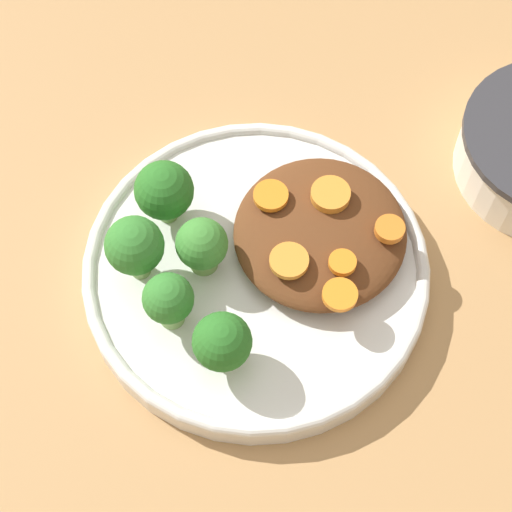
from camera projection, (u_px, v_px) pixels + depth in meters
The scene contains 14 objects.
ground_plane at pixel (256, 278), 0.59m from camera, with size 4.00×4.00×0.00m, color tan.
plate at pixel (256, 270), 0.58m from camera, with size 0.23×0.23×0.02m.
stew_mound at pixel (320, 232), 0.57m from camera, with size 0.12×0.12×0.02m, color #5B3319.
broccoli_floret_0 at pixel (202, 246), 0.55m from camera, with size 0.03×0.03×0.05m.
broccoli_floret_1 at pixel (222, 343), 0.52m from camera, with size 0.04×0.04×0.05m.
broccoli_floret_2 at pixel (164, 191), 0.57m from camera, with size 0.04×0.04×0.05m.
broccoli_floret_3 at pixel (169, 300), 0.53m from camera, with size 0.03×0.03×0.05m.
broccoli_floret_4 at pixel (135, 247), 0.54m from camera, with size 0.04×0.04×0.06m.
carrot_slice_0 at pixel (271, 196), 0.57m from camera, with size 0.02×0.02×0.00m, color orange.
carrot_slice_1 at pixel (330, 195), 0.57m from camera, with size 0.03×0.03×0.01m, color orange.
carrot_slice_2 at pixel (390, 229), 0.56m from camera, with size 0.02×0.02×0.01m, color orange.
carrot_slice_3 at pixel (342, 263), 0.55m from camera, with size 0.02×0.02×0.00m, color orange.
carrot_slice_4 at pixel (340, 295), 0.54m from camera, with size 0.02×0.02×0.00m, color orange.
carrot_slice_5 at pixel (292, 255), 0.55m from camera, with size 0.03×0.03×0.00m, color orange.
Camera 1 is at (-0.11, 0.24, 0.53)m, focal length 60.00 mm.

